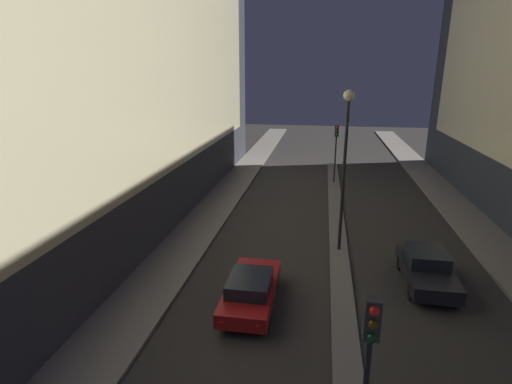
# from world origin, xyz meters

# --- Properties ---
(building_left) EXTENTS (6.01, 39.23, 21.24)m
(building_left) POSITION_xyz_m (-12.51, 19.62, 10.63)
(building_left) COLOR #383842
(building_left) RESTS_ON ground
(median_strip) EXTENTS (0.95, 34.99, 0.15)m
(median_strip) POSITION_xyz_m (0.00, 18.49, 0.07)
(median_strip) COLOR #66605B
(median_strip) RESTS_ON ground
(traffic_light_near) EXTENTS (0.32, 0.42, 4.71)m
(traffic_light_near) POSITION_xyz_m (0.00, 3.08, 3.60)
(traffic_light_near) COLOR black
(traffic_light_near) RESTS_ON median_strip
(traffic_light_mid) EXTENTS (0.32, 0.42, 4.71)m
(traffic_light_mid) POSITION_xyz_m (0.00, 28.94, 3.60)
(traffic_light_mid) COLOR black
(traffic_light_mid) RESTS_ON median_strip
(street_lamp) EXTENTS (0.54, 0.54, 8.10)m
(street_lamp) POSITION_xyz_m (0.00, 15.61, 5.75)
(street_lamp) COLOR black
(street_lamp) RESTS_ON median_strip
(car_left_lane) EXTENTS (1.90, 4.61, 1.43)m
(car_left_lane) POSITION_xyz_m (-3.66, 9.92, 0.73)
(car_left_lane) COLOR maroon
(car_left_lane) RESTS_ON ground
(car_right_lane) EXTENTS (1.92, 4.27, 1.54)m
(car_right_lane) POSITION_xyz_m (3.66, 12.83, 0.77)
(car_right_lane) COLOR black
(car_right_lane) RESTS_ON ground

